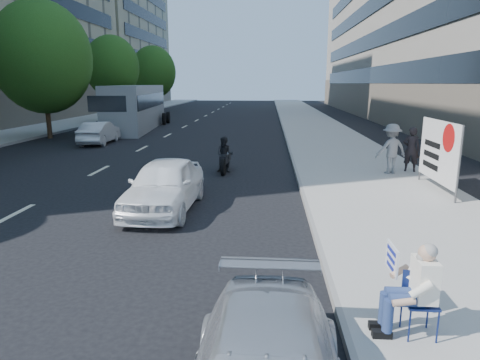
# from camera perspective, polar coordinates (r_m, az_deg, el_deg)

# --- Properties ---
(ground) EXTENTS (160.00, 160.00, 0.00)m
(ground) POSITION_cam_1_polar(r_m,az_deg,el_deg) (9.27, 1.42, -9.22)
(ground) COLOR black
(ground) RESTS_ON ground
(near_sidewalk) EXTENTS (5.00, 120.00, 0.15)m
(near_sidewalk) POSITION_cam_1_polar(r_m,az_deg,el_deg) (29.02, 11.08, 5.83)
(near_sidewalk) COLOR #A4A29A
(near_sidewalk) RESTS_ON ground
(far_sidewalk) EXTENTS (4.50, 120.00, 0.15)m
(far_sidewalk) POSITION_cam_1_polar(r_m,az_deg,el_deg) (33.48, -27.06, 5.58)
(far_sidewalk) COLOR #A4A29A
(far_sidewalk) RESTS_ON ground
(far_bldg_north) EXTENTS (22.00, 28.00, 28.00)m
(far_bldg_north) POSITION_cam_1_polar(r_m,az_deg,el_deg) (77.55, -20.53, 19.84)
(far_bldg_north) COLOR tan
(far_bldg_north) RESTS_ON ground
(near_building) EXTENTS (14.00, 70.00, 20.00)m
(near_building) POSITION_cam_1_polar(r_m,az_deg,el_deg) (44.35, 27.59, 19.89)
(near_building) COLOR gray
(near_building) RESTS_ON ground
(tree_far_c) EXTENTS (6.00, 6.00, 8.47)m
(tree_far_c) POSITION_cam_1_polar(r_m,az_deg,el_deg) (30.11, -24.86, 14.61)
(tree_far_c) COLOR #382616
(tree_far_c) RESTS_ON ground
(tree_far_d) EXTENTS (4.80, 4.80, 7.65)m
(tree_far_d) POSITION_cam_1_polar(r_m,az_deg,el_deg) (41.09, -16.71, 14.25)
(tree_far_d) COLOR #382616
(tree_far_d) RESTS_ON ground
(tree_far_e) EXTENTS (5.40, 5.40, 7.89)m
(tree_far_e) POSITION_cam_1_polar(r_m,az_deg,el_deg) (54.44, -11.48, 13.93)
(tree_far_e) COLOR #382616
(tree_far_e) RESTS_ON ground
(seated_protester) EXTENTS (0.83, 1.11, 1.31)m
(seated_protester) POSITION_cam_1_polar(r_m,az_deg,el_deg) (6.26, 22.07, -12.74)
(seated_protester) COLOR navy
(seated_protester) RESTS_ON near_sidewalk
(jogger) EXTENTS (1.34, 0.99, 1.86)m
(jogger) POSITION_cam_1_polar(r_m,az_deg,el_deg) (16.95, 19.52, 3.94)
(jogger) COLOR gray
(jogger) RESTS_ON near_sidewalk
(pedestrian_woman) EXTENTS (0.72, 0.58, 1.71)m
(pedestrian_woman) POSITION_cam_1_polar(r_m,az_deg,el_deg) (17.62, 21.86, 3.82)
(pedestrian_woman) COLOR black
(pedestrian_woman) RESTS_ON near_sidewalk
(protest_banner) EXTENTS (0.08, 3.06, 2.20)m
(protest_banner) POSITION_cam_1_polar(r_m,az_deg,el_deg) (14.72, 24.96, 3.50)
(protest_banner) COLOR #4C4C4C
(protest_banner) RESTS_ON near_sidewalk
(white_sedan_near) EXTENTS (1.81, 4.25, 1.43)m
(white_sedan_near) POSITION_cam_1_polar(r_m,az_deg,el_deg) (12.05, -10.03, -0.64)
(white_sedan_near) COLOR white
(white_sedan_near) RESTS_ON ground
(white_sedan_mid) EXTENTS (1.58, 3.99, 1.29)m
(white_sedan_mid) POSITION_cam_1_polar(r_m,az_deg,el_deg) (26.49, -18.26, 6.03)
(white_sedan_mid) COLOR beige
(white_sedan_mid) RESTS_ON ground
(motorcycle) EXTENTS (0.73, 2.05, 1.42)m
(motorcycle) POSITION_cam_1_polar(r_m,az_deg,el_deg) (16.97, -2.02, 3.17)
(motorcycle) COLOR black
(motorcycle) RESTS_ON ground
(bus) EXTENTS (3.75, 12.26, 3.30)m
(bus) POSITION_cam_1_polar(r_m,az_deg,el_deg) (34.18, -13.64, 9.36)
(bus) COLOR gray
(bus) RESTS_ON ground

